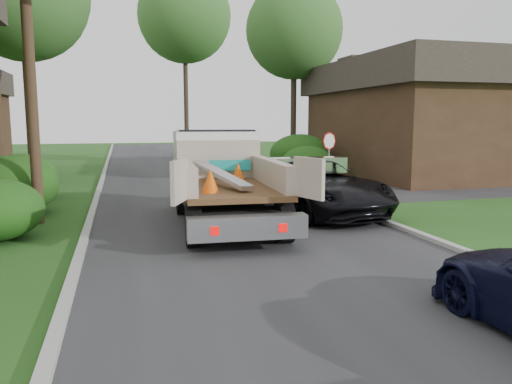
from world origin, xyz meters
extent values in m
plane|color=#1D4814|center=(0.00, 0.00, 0.00)|extent=(120.00, 120.00, 0.00)
cube|color=#28282B|center=(0.00, 10.00, 0.00)|extent=(8.00, 90.00, 0.02)
cube|color=#28282B|center=(12.00, 9.00, 0.01)|extent=(16.00, 7.00, 0.02)
cube|color=#9E9E99|center=(-4.10, 10.00, 0.06)|extent=(0.20, 90.00, 0.12)
cube|color=#9E9E99|center=(4.10, 10.00, 0.06)|extent=(0.20, 90.00, 0.12)
cylinder|color=slate|center=(5.20, 9.00, 1.00)|extent=(0.06, 0.06, 2.00)
cylinder|color=#B20A0A|center=(5.20, 9.00, 2.10)|extent=(0.71, 0.32, 0.76)
cylinder|color=#382619|center=(-5.50, 5.00, 5.00)|extent=(0.30, 0.30, 10.00)
cube|color=#372416|center=(13.00, 14.00, 2.25)|extent=(9.00, 12.00, 4.50)
cube|color=#332B26|center=(13.00, 14.00, 5.30)|extent=(9.72, 12.96, 1.60)
cube|color=#332B26|center=(13.00, 14.00, 6.10)|extent=(9.72, 1.80, 0.20)
ellipsoid|color=#0E3C0D|center=(-6.50, 6.50, 0.94)|extent=(2.86, 2.86, 1.87)
ellipsoid|color=#0E3C0D|center=(-6.80, 10.00, 0.85)|extent=(2.60, 2.60, 1.70)
ellipsoid|color=#0E3C0D|center=(5.80, 13.00, 0.85)|extent=(2.60, 2.60, 1.70)
ellipsoid|color=#0E3C0D|center=(6.50, 16.00, 1.10)|extent=(3.38, 3.38, 2.21)
cylinder|color=#2D2119|center=(-7.50, 17.00, 4.50)|extent=(0.36, 0.36, 9.00)
cylinder|color=#2D2119|center=(7.50, 20.00, 4.25)|extent=(0.36, 0.36, 8.50)
sphere|color=#296424|center=(7.50, 20.00, 8.50)|extent=(6.00, 6.00, 6.00)
cylinder|color=#2D2119|center=(2.00, 30.00, 5.50)|extent=(0.36, 0.36, 11.00)
sphere|color=#296424|center=(2.00, 30.00, 11.00)|extent=(7.20, 7.20, 7.20)
cylinder|color=black|center=(-1.35, 5.39, 0.51)|extent=(0.40, 1.04, 1.03)
cylinder|color=black|center=(0.82, 5.27, 0.51)|extent=(0.40, 1.04, 1.03)
cylinder|color=black|center=(-1.59, 1.06, 0.51)|extent=(0.40, 1.04, 1.03)
cylinder|color=black|center=(0.57, 0.94, 0.51)|extent=(0.40, 1.04, 1.03)
cube|color=black|center=(-0.38, 3.28, 0.71)|extent=(2.66, 6.74, 0.27)
cube|color=white|center=(-0.25, 5.67, 1.71)|extent=(2.62, 2.19, 1.77)
cube|color=black|center=(-0.25, 5.67, 2.34)|extent=(2.44, 2.01, 0.63)
cube|color=#472D19|center=(-0.43, 2.48, 1.14)|extent=(2.74, 4.24, 0.14)
cube|color=beige|center=(-0.31, 4.53, 1.77)|extent=(2.51, 0.26, 1.14)
cube|color=beige|center=(-1.57, 2.55, 1.54)|extent=(0.51, 3.89, 0.68)
cube|color=beige|center=(0.71, 2.42, 1.54)|extent=(0.51, 3.89, 0.68)
cube|color=silver|center=(-0.57, 0.03, 0.63)|extent=(2.64, 0.55, 0.51)
cube|color=#B20505|center=(-1.32, -0.13, 0.63)|extent=(0.18, 0.06, 0.18)
cube|color=#B20505|center=(0.16, -0.21, 0.63)|extent=(0.18, 0.06, 0.18)
cube|color=beige|center=(-1.98, 0.29, 1.65)|extent=(0.49, 0.98, 0.91)
cube|color=beige|center=(0.87, 0.12, 1.65)|extent=(0.38, 1.01, 0.91)
cube|color=silver|center=(-0.65, 2.61, 1.53)|extent=(1.08, 2.94, 0.53)
cone|color=#F2590A|center=(-1.11, 1.49, 1.50)|extent=(0.43, 0.43, 0.57)
cone|color=#F2590A|center=(-0.05, 3.15, 1.50)|extent=(0.43, 0.43, 0.57)
cube|color=#148C84|center=(-0.04, 4.23, 1.61)|extent=(1.26, 0.18, 0.32)
imported|color=black|center=(2.72, 4.50, 0.86)|extent=(3.79, 6.53, 1.71)
camera|label=1|loc=(-3.16, -10.23, 2.91)|focal=35.00mm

